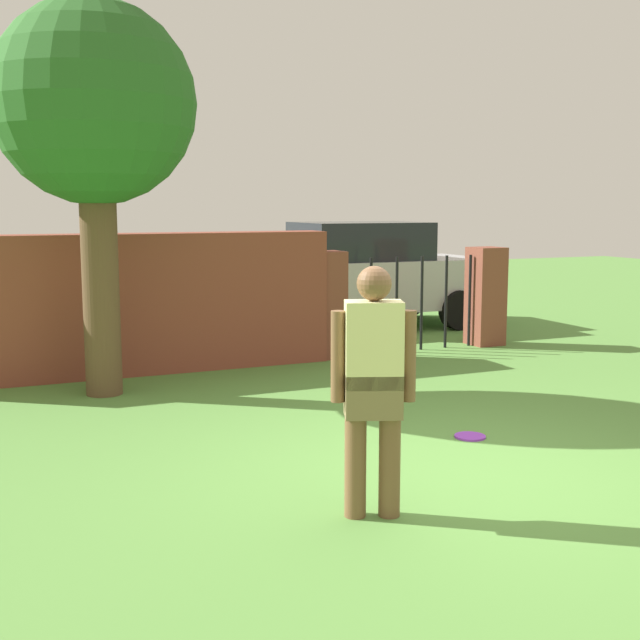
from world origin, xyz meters
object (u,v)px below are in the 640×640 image
person (373,380)px  frisbee_purple (470,436)px  tree (94,109)px  car (360,275)px

person → frisbee_purple: bearing=-120.5°
tree → person: size_ratio=2.51×
frisbee_purple → person: bearing=-142.0°
tree → frisbee_purple: 4.93m
tree → car: tree is taller
tree → car: (4.63, 3.17, -2.09)m
person → tree: bearing=-55.0°
person → car: 8.23m
tree → car: 5.99m
tree → person: 4.80m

